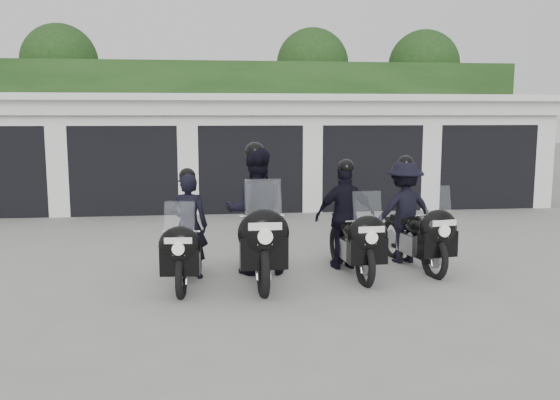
{
  "coord_description": "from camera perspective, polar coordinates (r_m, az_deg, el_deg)",
  "views": [
    {
      "loc": [
        -0.99,
        -9.24,
        2.46
      ],
      "look_at": [
        0.14,
        0.47,
        1.05
      ],
      "focal_mm": 38.0,
      "sensor_mm": 36.0,
      "label": 1
    }
  ],
  "objects": [
    {
      "name": "background_vegetation",
      "position": [
        22.21,
        -3.2,
        9.0
      ],
      "size": [
        20.0,
        3.9,
        5.8
      ],
      "color": "#183714",
      "rests_on": "ground"
    },
    {
      "name": "police_bike_b",
      "position": [
        9.0,
        -2.28,
        -1.86
      ],
      "size": [
        0.97,
        2.43,
        2.11
      ],
      "rotation": [
        0.0,
        0.0,
        0.02
      ],
      "color": "black",
      "rests_on": "ground"
    },
    {
      "name": "ground",
      "position": [
        9.62,
        -0.53,
        -6.62
      ],
      "size": [
        80.0,
        80.0,
        0.0
      ],
      "primitive_type": "plane",
      "color": "gray",
      "rests_on": "ground"
    },
    {
      "name": "garage_block",
      "position": [
        17.36,
        -3.4,
        4.77
      ],
      "size": [
        16.4,
        6.8,
        2.96
      ],
      "color": "silver",
      "rests_on": "ground"
    },
    {
      "name": "police_bike_c",
      "position": [
        9.4,
        6.62,
        -2.22
      ],
      "size": [
        1.03,
        2.09,
        1.82
      ],
      "rotation": [
        0.0,
        0.0,
        0.08
      ],
      "color": "black",
      "rests_on": "ground"
    },
    {
      "name": "police_bike_a",
      "position": [
        8.79,
        -9.0,
        -3.55
      ],
      "size": [
        0.69,
        1.99,
        1.73
      ],
      "rotation": [
        0.0,
        0.0,
        -0.08
      ],
      "color": "black",
      "rests_on": "ground"
    },
    {
      "name": "police_bike_d",
      "position": [
        9.97,
        12.27,
        -1.63
      ],
      "size": [
        1.19,
        2.12,
        1.85
      ],
      "rotation": [
        0.0,
        0.0,
        0.17
      ],
      "color": "black",
      "rests_on": "ground"
    }
  ]
}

